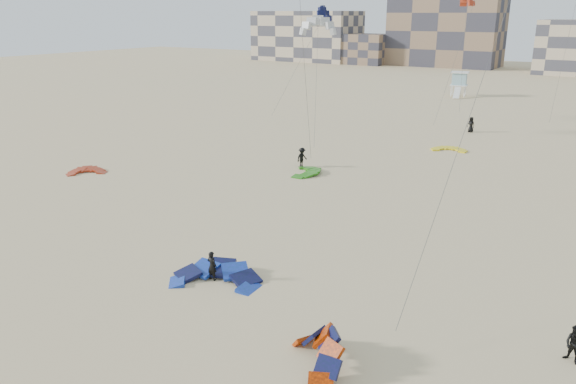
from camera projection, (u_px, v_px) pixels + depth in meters
The scene contains 17 objects.
ground at pixel (178, 307), 26.73m from camera, with size 320.00×320.00×0.00m, color #C4B283.
kite_ground_blue at pixel (215, 282), 29.30m from camera, with size 4.70×4.80×1.24m, color #192CBE, non-canonical shape.
kite_ground_orange at pixel (318, 363), 22.44m from camera, with size 3.28×2.55×2.15m, color #FF4200, non-canonical shape.
kite_ground_red at pixel (87, 173), 49.22m from camera, with size 3.00×3.14×0.72m, color #BA331B, non-canonical shape.
kite_ground_green at pixel (306, 173), 49.21m from camera, with size 3.48×3.68×0.61m, color #278313, non-canonical shape.
kite_ground_yellow at pixel (449, 150), 57.33m from camera, with size 3.13×3.29×0.40m, color #FFFD14, non-canonical shape.
kitesurfer_main at pixel (212, 266), 29.27m from camera, with size 0.58×0.38×1.60m, color black.
kitesurfer_b at pixel (575, 345), 22.28m from camera, with size 0.79×0.62×1.63m, color black.
kitesurfer_c at pixel (302, 157), 50.86m from camera, with size 1.16×0.67×1.80m, color black.
kitesurfer_e at pixel (471, 125), 65.91m from camera, with size 0.87×0.57×1.79m, color black.
kite_fly_grey at pixel (318, 28), 61.57m from camera, with size 8.09×12.66×12.25m.
kite_fly_navy at pixel (324, 15), 69.64m from camera, with size 6.33×7.42×13.33m.
kite_fly_red at pixel (467, 1), 73.80m from camera, with size 4.40×6.51×15.07m.
lifeguard_tower_far at pixel (459, 84), 94.46m from camera, with size 3.34×5.79×4.03m.
condo_west_a at pixel (307, 36), 164.89m from camera, with size 30.00×15.00×14.00m, color #C2AC8E.
condo_west_b at pixel (446, 31), 147.02m from camera, with size 28.00×14.00×18.00m, color #7F644D.
condo_fill_left at pixel (366, 49), 153.95m from camera, with size 12.00×10.00×8.00m, color #7F644D.
Camera 1 is at (17.20, -17.25, 13.37)m, focal length 35.00 mm.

